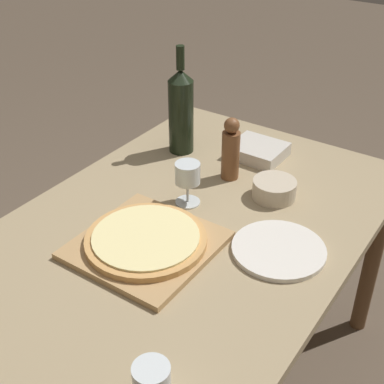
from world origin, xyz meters
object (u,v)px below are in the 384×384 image
(pizza, at_px, (146,239))
(small_bowl, at_px, (274,189))
(pepper_mill, at_px, (231,150))
(wine_bottle, at_px, (181,110))
(wine_glass, at_px, (188,176))

(pizza, xyz_separation_m, small_bowl, (0.17, 0.42, -0.00))
(pizza, relative_size, pepper_mill, 1.55)
(wine_bottle, bearing_deg, pepper_mill, -14.92)
(pepper_mill, bearing_deg, wine_bottle, 165.08)
(wine_glass, xyz_separation_m, small_bowl, (0.20, 0.18, -0.07))
(pepper_mill, xyz_separation_m, small_bowl, (0.17, -0.03, -0.07))
(small_bowl, bearing_deg, pepper_mill, 171.27)
(pizza, distance_m, pepper_mill, 0.45)
(pizza, height_order, pepper_mill, pepper_mill)
(wine_bottle, height_order, small_bowl, wine_bottle)
(pizza, bearing_deg, wine_bottle, 115.54)
(pepper_mill, height_order, wine_glass, pepper_mill)
(wine_glass, height_order, small_bowl, wine_glass)
(pizza, xyz_separation_m, pepper_mill, (-0.00, 0.44, 0.07))
(pizza, distance_m, wine_bottle, 0.58)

